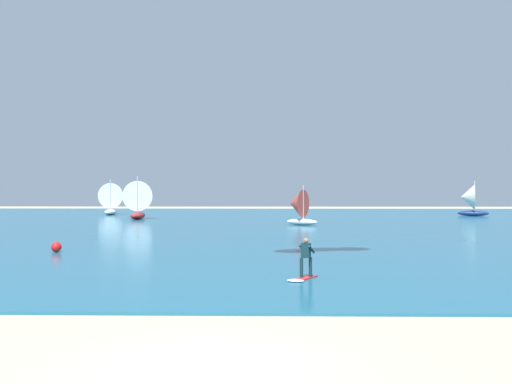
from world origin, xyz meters
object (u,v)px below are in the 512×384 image
object	(u,v)px
sailboat_near_shore	(112,198)
marker_buoy	(56,247)
kitesurfer	(304,264)
sailboat_mid_right	(139,199)
sailboat_center_horizon	(298,207)
sailboat_outermost	(469,200)

from	to	relation	value
sailboat_near_shore	marker_buoy	world-z (taller)	sailboat_near_shore
kitesurfer	sailboat_mid_right	distance (m)	49.93
sailboat_mid_right	sailboat_near_shore	bearing A→B (deg)	119.76
sailboat_center_horizon	sailboat_outermost	bearing A→B (deg)	39.11
sailboat_outermost	sailboat_center_horizon	distance (m)	31.39
sailboat_near_shore	sailboat_outermost	bearing A→B (deg)	-3.79
kitesurfer	sailboat_outermost	bearing A→B (deg)	64.65
marker_buoy	kitesurfer	bearing A→B (deg)	-34.82
sailboat_outermost	sailboat_center_horizon	world-z (taller)	sailboat_outermost
kitesurfer	sailboat_outermost	distance (m)	60.69
sailboat_outermost	sailboat_near_shore	world-z (taller)	sailboat_near_shore
sailboat_outermost	marker_buoy	size ratio (longest dim) A/B	8.08
kitesurfer	marker_buoy	size ratio (longest dim) A/B	3.32
sailboat_outermost	marker_buoy	bearing A→B (deg)	-131.33
marker_buoy	sailboat_mid_right	bearing A→B (deg)	95.45
sailboat_mid_right	sailboat_center_horizon	world-z (taller)	sailboat_mid_right
marker_buoy	sailboat_near_shore	bearing A→B (deg)	101.68
sailboat_center_horizon	marker_buoy	world-z (taller)	sailboat_center_horizon
sailboat_near_shore	marker_buoy	bearing A→B (deg)	-78.32
sailboat_mid_right	sailboat_near_shore	distance (m)	13.07
sailboat_near_shore	sailboat_center_horizon	distance (m)	34.38
kitesurfer	marker_buoy	world-z (taller)	kitesurfer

